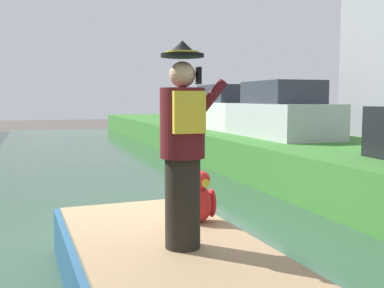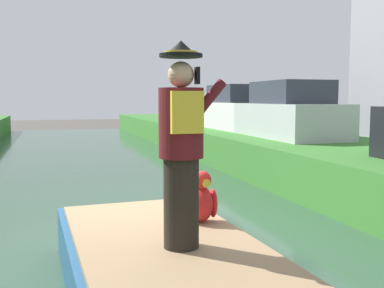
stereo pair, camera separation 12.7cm
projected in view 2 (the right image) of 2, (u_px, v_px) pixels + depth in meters
The scene contains 7 objects.
ground_plane at pixel (135, 254), 6.06m from camera, with size 80.00×80.00×0.00m, color #4C4742.
canal_water at pixel (135, 250), 6.05m from camera, with size 6.64×48.00×0.10m, color #33513D.
boat at pixel (173, 280), 4.17m from camera, with size 1.95×4.26×0.61m.
person_pirate at pixel (182, 146), 4.05m from camera, with size 0.61×0.42×1.85m.
parrot_plush at pixel (201, 200), 4.96m from camera, with size 0.36×0.34×0.57m.
parked_car_silver at pixel (287, 114), 12.36m from camera, with size 1.76×4.02×1.50m.
parked_car_white at pixel (235, 110), 15.82m from camera, with size 1.75×4.02×1.50m.
Camera 2 is at (-1.03, -5.84, 2.06)m, focal length 42.63 mm.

